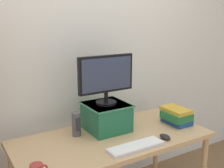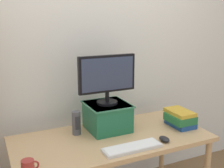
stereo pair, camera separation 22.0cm
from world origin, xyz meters
TOP-DOWN VIEW (x-y plane):
  - back_wall at (0.00, 0.54)m, footprint 7.00×0.08m
  - desk at (0.00, 0.00)m, footprint 1.55×0.73m
  - riser_box at (0.03, 0.16)m, footprint 0.35×0.35m
  - computer_monitor at (0.03, 0.15)m, footprint 0.49×0.17m
  - keyboard at (0.04, -0.26)m, footprint 0.44×0.14m
  - computer_mouse at (0.33, -0.25)m, footprint 0.06×0.10m
  - book_stack at (0.63, -0.05)m, footprint 0.20×0.26m
  - coffee_mug at (-0.69, -0.28)m, footprint 0.11×0.08m
  - desk_speaker at (-0.24, 0.17)m, footprint 0.07×0.07m

SIDE VIEW (x-z plane):
  - desk at x=0.00m, z-range 0.29..1.03m
  - keyboard at x=0.04m, z-range 0.73..0.76m
  - computer_mouse at x=0.33m, z-range 0.73..0.77m
  - coffee_mug at x=-0.69m, z-range 0.73..0.83m
  - book_stack at x=0.63m, z-range 0.73..0.87m
  - desk_speaker at x=-0.24m, z-range 0.73..0.93m
  - riser_box at x=0.03m, z-range 0.74..0.97m
  - computer_monitor at x=0.03m, z-range 0.99..1.39m
  - back_wall at x=0.00m, z-range 0.00..2.60m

